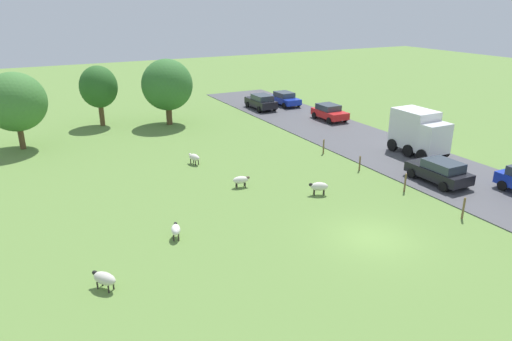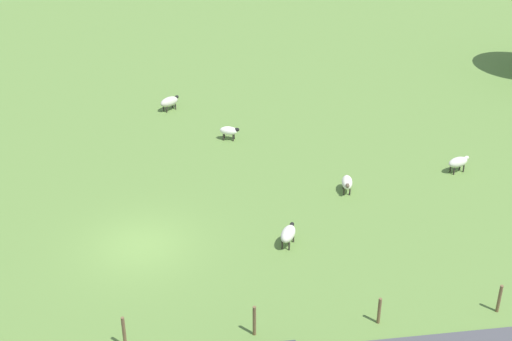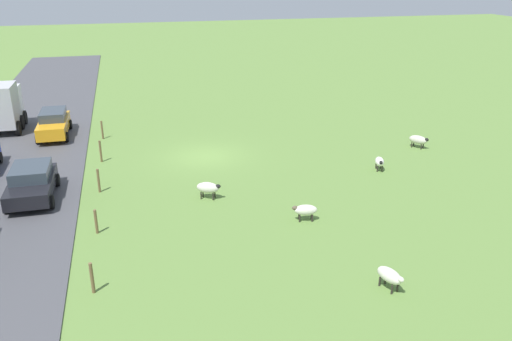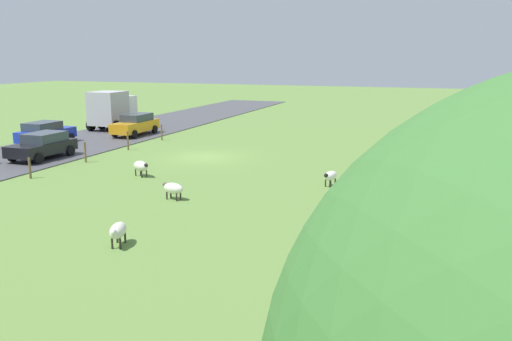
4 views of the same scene
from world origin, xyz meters
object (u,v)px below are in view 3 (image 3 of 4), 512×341
at_px(sheep_3, 305,210).
at_px(car_0, 32,182).
at_px(car_1, 54,123).
at_px(sheep_2, 390,276).
at_px(sheep_0, 208,188).
at_px(sheep_4, 418,140).
at_px(sheep_1, 380,162).

distance_m(sheep_3, car_0, 13.16).
bearing_deg(car_1, sheep_2, 121.46).
bearing_deg(sheep_3, sheep_0, -41.97).
xyz_separation_m(sheep_0, car_1, (8.21, -12.26, 0.35)).
height_order(sheep_0, sheep_3, sheep_0).
relative_size(sheep_4, car_0, 0.29).
xyz_separation_m(sheep_3, car_0, (11.99, -5.43, 0.36)).
bearing_deg(car_1, sheep_1, 148.80).
relative_size(sheep_1, sheep_3, 0.93).
height_order(sheep_2, sheep_4, sheep_2).
bearing_deg(sheep_4, sheep_1, 35.56).
height_order(sheep_3, car_1, car_1).
distance_m(sheep_4, car_0, 22.16).
distance_m(sheep_3, car_1, 19.72).
xyz_separation_m(sheep_2, sheep_3, (1.09, -5.72, -0.03)).
height_order(sheep_4, car_1, car_1).
relative_size(sheep_0, sheep_2, 1.02).
relative_size(sheep_0, sheep_1, 1.14).
bearing_deg(sheep_2, car_1, -58.54).
xyz_separation_m(sheep_0, car_0, (8.21, -2.03, 0.31)).
xyz_separation_m(sheep_2, sheep_4, (-8.96, -13.41, -0.02)).
bearing_deg(sheep_1, sheep_2, 65.03).
relative_size(sheep_3, car_0, 0.27).
relative_size(sheep_4, car_1, 0.27).
distance_m(sheep_1, sheep_3, 7.65).
relative_size(sheep_1, car_1, 0.24).
height_order(sheep_2, car_1, car_1).
xyz_separation_m(sheep_1, sheep_3, (5.98, 4.78, 0.00)).
xyz_separation_m(sheep_4, car_0, (22.04, 2.27, 0.36)).
xyz_separation_m(sheep_1, car_0, (17.97, -0.65, 0.37)).
distance_m(sheep_2, car_0, 17.18).
bearing_deg(sheep_4, car_1, -19.87).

